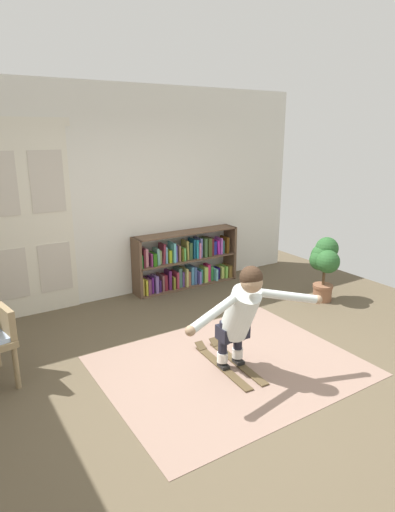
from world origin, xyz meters
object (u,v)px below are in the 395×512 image
at_px(bookshelf, 186,262).
at_px(skis_pair, 228,362).
at_px(potted_plant, 324,261).
at_px(person_skier, 241,312).

distance_m(bookshelf, skis_pair, 2.40).
bearing_deg(potted_plant, bookshelf, 132.05).
bearing_deg(bookshelf, potted_plant, -47.95).
bearing_deg(skis_pair, bookshelf, 69.58).
xyz_separation_m(potted_plant, person_skier, (-2.18, -0.94, 0.10)).
bearing_deg(potted_plant, person_skier, -156.72).
distance_m(potted_plant, person_skier, 2.38).
bearing_deg(potted_plant, skis_pair, -161.36).
bearing_deg(person_skier, potted_plant, 23.28).
relative_size(potted_plant, person_skier, 0.60).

